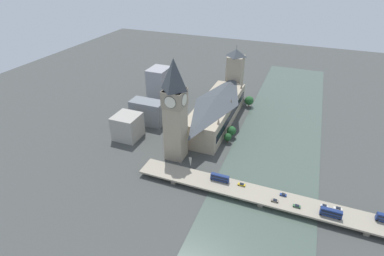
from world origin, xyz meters
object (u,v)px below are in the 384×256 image
(clock_tower, at_px, (175,109))
(double_decker_bus_mid, at_px, (331,213))
(car_northbound_mid, at_px, (338,209))
(parliament_hall, at_px, (217,110))
(road_bridge, at_px, (262,196))
(double_decker_bus_lead, at_px, (220,178))
(car_northbound_lead, at_px, (283,195))
(car_southbound_mid, at_px, (242,185))
(car_southbound_tail, at_px, (297,206))
(victoria_tower, at_px, (235,74))
(car_northbound_tail, at_px, (275,201))
(car_southbound_lead, at_px, (324,206))

(clock_tower, xyz_separation_m, double_decker_bus_mid, (-103.19, 25.52, -31.52))
(double_decker_bus_mid, relative_size, car_northbound_mid, 2.45)
(parliament_hall, height_order, road_bridge, parliament_hall)
(parliament_hall, height_order, double_decker_bus_lead, parliament_hall)
(car_northbound_lead, bearing_deg, car_northbound_mid, 179.53)
(road_bridge, bearing_deg, car_northbound_mid, -175.01)
(double_decker_bus_mid, relative_size, car_southbound_mid, 2.40)
(car_southbound_tail, bearing_deg, victoria_tower, -62.37)
(double_decker_bus_lead, xyz_separation_m, double_decker_bus_mid, (-64.58, 6.11, 0.14))
(clock_tower, distance_m, double_decker_bus_mid, 110.87)
(car_northbound_tail, bearing_deg, road_bridge, -21.68)
(car_northbound_lead, bearing_deg, car_southbound_mid, 0.62)
(car_northbound_lead, relative_size, car_southbound_mid, 0.84)
(victoria_tower, bearing_deg, road_bridge, 111.39)
(clock_tower, bearing_deg, road_bridge, 161.41)
(road_bridge, relative_size, car_southbound_mid, 33.87)
(victoria_tower, bearing_deg, car_southbound_tail, 117.63)
(road_bridge, xyz_separation_m, car_northbound_tail, (-7.45, 2.96, 1.57))
(clock_tower, relative_size, car_southbound_mid, 15.61)
(car_northbound_mid, distance_m, car_southbound_tail, 22.48)
(parliament_hall, relative_size, victoria_tower, 1.75)
(victoria_tower, distance_m, car_southbound_mid, 141.68)
(car_southbound_lead, xyz_separation_m, car_southbound_tail, (14.40, 5.75, -0.02))
(victoria_tower, distance_m, car_southbound_lead, 162.37)
(parliament_hall, distance_m, car_southbound_tail, 110.77)
(car_southbound_mid, bearing_deg, victoria_tower, -73.25)
(car_northbound_lead, bearing_deg, road_bridge, 18.60)
(car_northbound_lead, height_order, car_southbound_tail, car_northbound_lead)
(parliament_hall, xyz_separation_m, car_southbound_lead, (-88.01, 76.62, -8.15))
(clock_tower, bearing_deg, car_southbound_lead, 169.10)
(car_southbound_tail, bearing_deg, car_southbound_mid, -10.84)
(parliament_hall, bearing_deg, victoria_tower, -89.94)
(road_bridge, xyz_separation_m, car_northbound_lead, (-11.40, -3.84, 1.52))
(car_northbound_mid, relative_size, car_northbound_tail, 1.12)
(victoria_tower, relative_size, car_southbound_mid, 11.40)
(double_decker_bus_mid, bearing_deg, road_bridge, -5.08)
(car_southbound_mid, bearing_deg, road_bridge, 165.29)
(parliament_hall, bearing_deg, clock_tower, 78.12)
(car_northbound_mid, bearing_deg, victoria_tower, -54.67)
(victoria_tower, xyz_separation_m, car_northbound_tail, (-61.47, 140.88, -19.71))
(road_bridge, distance_m, car_northbound_tail, 8.17)
(double_decker_bus_lead, bearing_deg, car_northbound_lead, -178.49)
(car_southbound_lead, bearing_deg, parliament_hall, -41.04)
(road_bridge, bearing_deg, car_southbound_lead, -175.05)
(clock_tower, relative_size, car_southbound_lead, 17.56)
(double_decker_bus_lead, bearing_deg, double_decker_bus_mid, 174.59)
(car_northbound_mid, bearing_deg, car_southbound_lead, 5.16)
(double_decker_bus_mid, distance_m, car_northbound_lead, 26.80)
(double_decker_bus_lead, xyz_separation_m, car_northbound_mid, (-68.62, -0.78, -1.82))
(road_bridge, relative_size, car_northbound_lead, 40.30)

